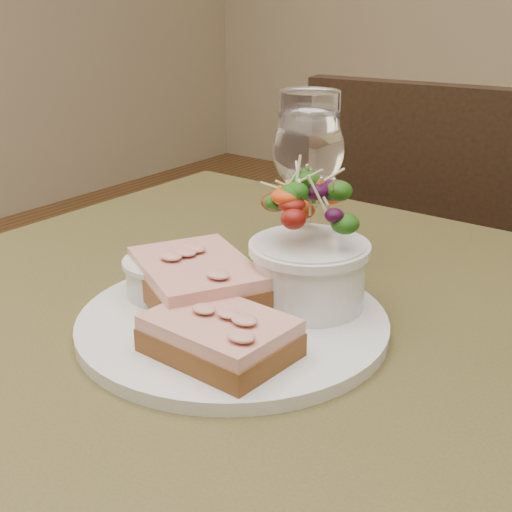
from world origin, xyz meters
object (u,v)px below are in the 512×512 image
Objects in this scene: cafe_table at (251,419)px; chair_far at (437,387)px; sandwich_front at (220,336)px; wine_glass at (308,154)px; salad_bowl at (310,245)px; dinner_plate at (233,323)px; ramekin at (166,275)px; sandwich_back at (196,279)px.

cafe_table is 0.89× the size of chair_far.
chair_far reaches higher than cafe_table.
sandwich_front is at bearing -70.75° from cafe_table.
salad_bowl is at bearing -55.65° from wine_glass.
dinner_plate is at bearing -115.98° from cafe_table.
cafe_table is 4.57× the size of wine_glass.
chair_far is 0.88m from ramekin.
ramekin is at bearing -152.22° from sandwich_back.
sandwich_back is 0.19m from wine_glass.
cafe_table is 2.86× the size of dinner_plate.
sandwich_back is at bearing 145.38° from sandwich_front.
ramekin is 0.60× the size of salad_bowl.
ramekin is 0.43× the size of wine_glass.
wine_glass is (0.01, 0.17, 0.09)m from sandwich_back.
wine_glass reaches higher than ramekin.
salad_bowl is 0.73× the size of wine_glass.
sandwich_front is 0.13m from salad_bowl.
sandwich_front reaches higher than cafe_table.
sandwich_back is (0.04, -0.74, 0.49)m from chair_far.
wine_glass is at bearing 101.71° from dinner_plate.
salad_bowl is (0.03, 0.05, 0.17)m from cafe_table.
chair_far is 7.09× the size of salad_bowl.
sandwich_back is at bearing -0.49° from ramekin.
sandwich_back reaches higher than sandwich_front.
salad_bowl is at bearing 92.04° from chair_far.
sandwich_back is (-0.04, 0.00, 0.03)m from dinner_plate.
chair_far is 0.88m from dinner_plate.
salad_bowl is (0.12, -0.67, 0.53)m from chair_far.
ramekin is at bearing 81.84° from chair_far.
ramekin is 0.20m from wine_glass.
dinner_plate is at bearing 122.72° from sandwich_front.
wine_glass is at bearing 74.89° from ramekin.
chair_far is at bearing 97.19° from cafe_table.
chair_far is 3.22× the size of dinner_plate.
ramekin is at bearing 155.70° from sandwich_front.
dinner_plate is 0.07m from sandwich_front.
chair_far is 5.14× the size of wine_glass.
wine_glass is at bearing 86.57° from chair_far.
sandwich_front is (0.12, -0.80, 0.48)m from chair_far.
sandwich_front is 0.10m from sandwich_back.
wine_glass is (-0.07, 0.11, 0.05)m from salad_bowl.
dinner_plate is 1.75× the size of sandwich_back.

